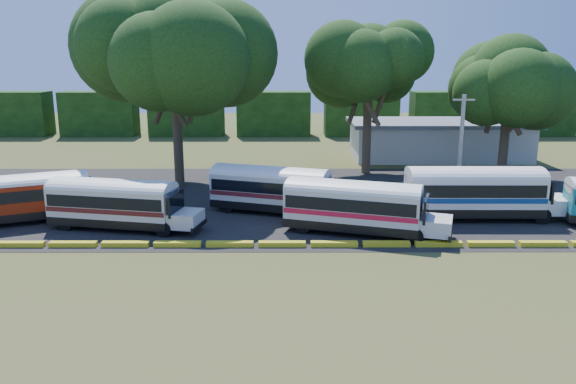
{
  "coord_description": "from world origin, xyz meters",
  "views": [
    {
      "loc": [
        1.78,
        -29.59,
        10.62
      ],
      "look_at": [
        1.86,
        6.0,
        2.02
      ],
      "focal_mm": 35.0,
      "sensor_mm": 36.0,
      "label": 1
    }
  ],
  "objects_px": {
    "bus_cream_west": "(116,201)",
    "bus_white_red": "(356,204)",
    "bus_red": "(28,195)",
    "tree_west": "(174,45)"
  },
  "relations": [
    {
      "from": "bus_cream_west",
      "to": "bus_red",
      "type": "bearing_deg",
      "value": 177.08
    },
    {
      "from": "bus_cream_west",
      "to": "tree_west",
      "type": "distance_m",
      "value": 15.76
    },
    {
      "from": "bus_red",
      "to": "bus_white_red",
      "type": "relative_size",
      "value": 0.95
    },
    {
      "from": "bus_red",
      "to": "bus_cream_west",
      "type": "relative_size",
      "value": 0.98
    },
    {
      "from": "bus_cream_west",
      "to": "bus_white_red",
      "type": "height_order",
      "value": "bus_white_red"
    },
    {
      "from": "bus_red",
      "to": "bus_cream_west",
      "type": "xyz_separation_m",
      "value": [
        6.24,
        -1.61,
        -0.03
      ]
    },
    {
      "from": "bus_cream_west",
      "to": "bus_white_red",
      "type": "xyz_separation_m",
      "value": [
        14.98,
        -1.02,
        0.06
      ]
    },
    {
      "from": "bus_white_red",
      "to": "tree_west",
      "type": "bearing_deg",
      "value": 153.01
    },
    {
      "from": "bus_white_red",
      "to": "tree_west",
      "type": "relative_size",
      "value": 0.64
    },
    {
      "from": "bus_white_red",
      "to": "tree_west",
      "type": "height_order",
      "value": "tree_west"
    }
  ]
}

